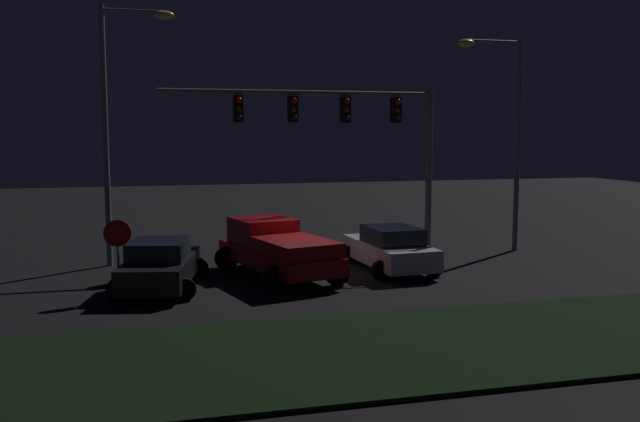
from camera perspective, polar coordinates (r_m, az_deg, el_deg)
ground_plane at (r=23.05m, az=-1.08°, el=-5.20°), size 80.00×80.00×0.00m
grass_median at (r=15.35m, az=6.40°, el=-11.08°), size 23.42×5.60×0.10m
pickup_truck at (r=22.53m, az=-3.61°, el=-2.90°), size 3.77×5.73×1.80m
car_sedan at (r=21.26m, az=-12.97°, el=-4.33°), size 3.07×4.68×1.51m
car_sedan_far at (r=23.66m, az=5.77°, el=-3.10°), size 2.64×4.49×1.51m
traffic_signal_gantry at (r=26.07m, az=2.17°, el=7.28°), size 10.32×0.56×6.50m
street_lamp_left at (r=25.16m, az=-16.21°, el=8.25°), size 2.53×0.44×8.94m
street_lamp_right at (r=27.96m, az=15.01°, el=7.35°), size 2.75×0.44×8.24m
stop_sign at (r=20.33m, az=-16.28°, el=-2.56°), size 0.76×0.08×2.23m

